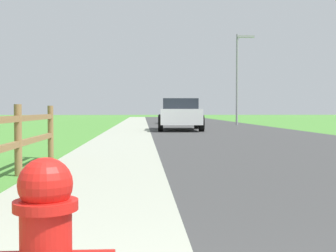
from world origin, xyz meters
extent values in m
plane|color=#478633|center=(0.00, 25.00, 0.00)|extent=(120.00, 120.00, 0.00)
cube|color=#3A3A3A|center=(3.50, 27.00, 0.00)|extent=(7.00, 66.00, 0.01)
cube|color=#9EA290|center=(-3.00, 27.00, 0.00)|extent=(6.00, 66.00, 0.01)
cube|color=#478633|center=(-4.50, 27.00, 0.01)|extent=(5.00, 66.00, 0.00)
cylinder|color=red|center=(-0.68, 1.09, 0.64)|extent=(0.22, 0.22, 0.03)
sphere|color=red|center=(-0.68, 1.09, 0.72)|extent=(0.19, 0.19, 0.19)
cube|color=#A91511|center=(-0.68, 1.09, 0.78)|extent=(0.04, 0.04, 0.04)
cylinder|color=olive|center=(-2.16, 6.21, 0.53)|extent=(0.11, 0.11, 1.06)
cylinder|color=olive|center=(-2.16, 8.55, 0.53)|extent=(0.11, 0.11, 1.06)
cube|color=white|center=(1.45, 21.15, 0.66)|extent=(2.04, 4.84, 0.70)
cube|color=#1E232B|center=(1.45, 21.20, 1.25)|extent=(1.72, 2.57, 0.49)
cylinder|color=black|center=(2.30, 19.63, 0.37)|extent=(0.25, 0.75, 0.74)
cylinder|color=black|center=(0.47, 19.71, 0.37)|extent=(0.25, 0.75, 0.74)
cylinder|color=black|center=(2.43, 22.58, 0.37)|extent=(0.25, 0.75, 0.74)
cylinder|color=black|center=(0.60, 22.66, 0.37)|extent=(0.25, 0.75, 0.74)
cube|color=#C6B793|center=(2.23, 31.15, 0.66)|extent=(1.89, 4.76, 0.75)
cube|color=#1E232B|center=(2.23, 31.14, 1.27)|extent=(1.62, 2.12, 0.48)
cylinder|color=black|center=(3.09, 29.67, 0.33)|extent=(0.23, 0.66, 0.66)
cylinder|color=black|center=(1.30, 29.71, 0.33)|extent=(0.23, 0.66, 0.66)
cylinder|color=black|center=(3.16, 32.59, 0.33)|extent=(0.23, 0.66, 0.66)
cylinder|color=black|center=(1.37, 32.63, 0.33)|extent=(0.23, 0.66, 0.66)
cylinder|color=gray|center=(5.73, 28.40, 2.91)|extent=(0.14, 0.14, 5.82)
cube|color=#999999|center=(6.28, 28.40, 5.67)|extent=(1.10, 0.20, 0.14)
camera|label=1|loc=(-0.35, -0.50, 0.98)|focal=48.49mm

